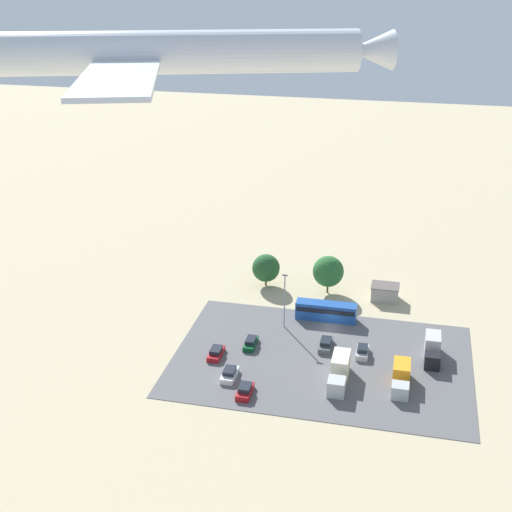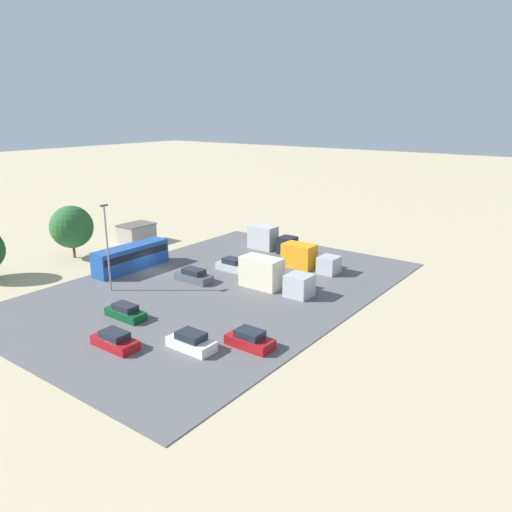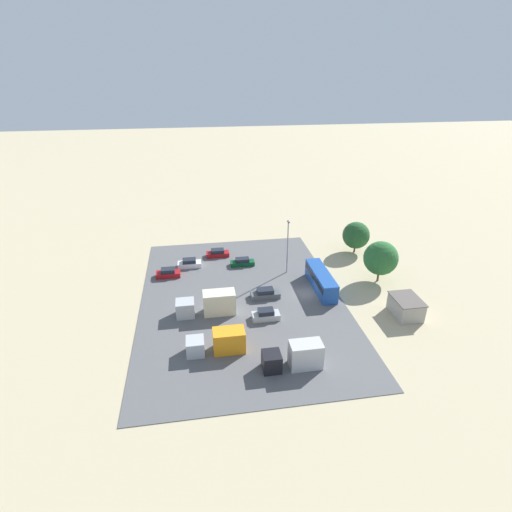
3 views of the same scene
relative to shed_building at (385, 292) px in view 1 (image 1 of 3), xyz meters
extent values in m
plane|color=tan|center=(8.33, 12.86, -1.45)|extent=(400.00, 400.00, 0.00)
cube|color=#565659|center=(8.33, 23.52, -1.41)|extent=(46.14, 31.55, 0.08)
cube|color=#9E998E|center=(0.00, 0.00, -0.07)|extent=(4.84, 3.64, 2.76)
cube|color=#59514C|center=(0.00, 0.00, 1.38)|extent=(5.08, 3.88, 0.12)
cube|color=#1E4C9E|center=(9.49, 10.09, 0.18)|extent=(10.45, 2.49, 3.10)
cube|color=black|center=(9.49, 10.09, 0.74)|extent=(10.03, 2.53, 0.87)
cube|color=#0C4723|center=(20.11, 21.85, -0.96)|extent=(1.71, 4.39, 0.82)
cube|color=#1E232D|center=(20.11, 21.85, -0.25)|extent=(1.44, 2.46, 0.60)
cube|color=maroon|center=(24.74, 26.12, -0.95)|extent=(1.90, 4.38, 0.84)
cube|color=#1E232D|center=(24.74, 26.12, -0.22)|extent=(1.59, 2.45, 0.61)
cube|color=maroon|center=(17.79, 35.33, -0.93)|extent=(1.94, 4.19, 0.89)
cube|color=#1E232D|center=(17.79, 35.33, -0.16)|extent=(1.63, 2.35, 0.65)
cube|color=#ADB2B7|center=(2.23, 20.69, -0.91)|extent=(1.86, 4.06, 0.91)
cube|color=#1E232D|center=(2.23, 20.69, -0.12)|extent=(1.56, 2.27, 0.67)
cube|color=#4C5156|center=(8.19, 19.69, -0.93)|extent=(1.93, 4.65, 0.89)
cube|color=#1E232D|center=(8.19, 19.69, -0.16)|extent=(1.62, 2.60, 0.65)
cube|color=silver|center=(21.08, 31.60, -0.93)|extent=(1.97, 4.27, 0.89)
cube|color=#1E232D|center=(21.08, 31.60, -0.16)|extent=(1.66, 2.39, 0.65)
cube|color=#ADB2B7|center=(4.97, 32.31, -0.15)|extent=(2.52, 2.68, 2.44)
cube|color=beige|center=(4.97, 27.25, 0.37)|extent=(2.52, 4.76, 3.49)
cube|color=#ADB2B7|center=(-4.03, 31.05, -0.31)|extent=(2.48, 2.31, 2.13)
cube|color=orange|center=(-4.03, 26.69, 0.15)|extent=(2.48, 4.10, 3.04)
cube|color=black|center=(-8.52, 21.94, -0.19)|extent=(2.36, 2.24, 2.35)
cube|color=#B2B2B7|center=(-8.52, 17.71, 0.31)|extent=(2.36, 3.99, 3.36)
cylinder|color=brown|center=(10.62, -0.56, -0.36)|extent=(0.36, 0.36, 2.18)
sphere|color=#28602D|center=(10.62, -0.56, 2.90)|extent=(5.78, 5.78, 5.78)
cylinder|color=brown|center=(22.53, -1.02, -0.63)|extent=(0.36, 0.36, 1.65)
sphere|color=#235128|center=(22.53, -1.02, 2.18)|extent=(5.28, 5.28, 5.28)
cylinder|color=gray|center=(16.05, 14.35, 3.38)|extent=(0.20, 0.20, 9.51)
cube|color=#4C4C51|center=(16.05, 14.35, 8.32)|extent=(0.90, 0.28, 0.20)
cylinder|color=silver|center=(20.09, 64.22, 50.21)|extent=(36.70, 14.74, 3.46)
cone|color=silver|center=(1.28, 58.18, 50.21)|extent=(4.62, 4.29, 3.28)
cube|color=silver|center=(20.09, 64.22, 49.69)|extent=(15.29, 33.68, 0.36)
camera|label=1|loc=(-3.05, 119.33, 57.94)|focal=50.00mm
camera|label=2|loc=(48.68, 58.93, 18.18)|focal=35.00mm
camera|label=3|loc=(-45.90, 29.85, 32.25)|focal=28.00mm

